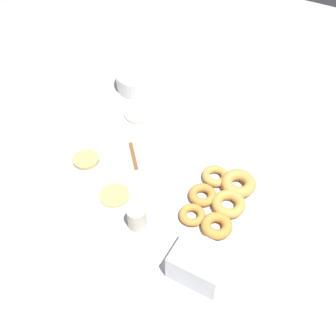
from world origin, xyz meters
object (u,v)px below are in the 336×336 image
object	(u,v)px
container_stack	(199,263)
spatula	(138,175)
pancake_0	(163,141)
batter_bowl	(139,80)
paper_cup	(137,218)
pancake_3	(138,114)
pancake_1	(86,160)
pancake_2	(114,195)
donut_tray	(220,199)

from	to	relation	value
container_stack	spatula	size ratio (longest dim) A/B	0.71
pancake_0	batter_bowl	bearing A→B (deg)	46.13
container_stack	spatula	xyz separation A→B (m)	(0.23, 0.35, -0.05)
pancake_0	paper_cup	xyz separation A→B (m)	(-0.37, -0.12, 0.03)
spatula	pancake_0	bearing A→B (deg)	140.64
pancake_0	spatula	bearing A→B (deg)	-178.03
pancake_0	pancake_3	xyz separation A→B (m)	(0.08, 0.16, 0.00)
pancake_3	paper_cup	distance (m)	0.53
spatula	pancake_1	bearing A→B (deg)	-122.88
pancake_2	donut_tray	world-z (taller)	donut_tray
pancake_0	donut_tray	distance (m)	0.35
pancake_0	pancake_1	distance (m)	0.30
pancake_3	spatula	distance (m)	0.33
donut_tray	paper_cup	size ratio (longest dim) A/B	4.25
pancake_3	batter_bowl	size ratio (longest dim) A/B	0.56
pancake_1	pancake_3	xyz separation A→B (m)	(0.31, -0.03, -0.00)
pancake_1	pancake_3	world-z (taller)	pancake_1
pancake_3	donut_tray	size ratio (longest dim) A/B	0.34
pancake_1	container_stack	distance (m)	0.59
container_stack	paper_cup	size ratio (longest dim) A/B	2.03
pancake_3	batter_bowl	bearing A→B (deg)	29.88
pancake_1	container_stack	size ratio (longest dim) A/B	0.62
pancake_2	container_stack	bearing A→B (deg)	-107.45
container_stack	paper_cup	xyz separation A→B (m)	(0.06, 0.24, -0.01)
pancake_2	paper_cup	world-z (taller)	paper_cup
donut_tray	spatula	size ratio (longest dim) A/B	1.48
pancake_3	spatula	size ratio (longest dim) A/B	0.51
spatula	container_stack	bearing A→B (deg)	15.30
paper_cup	spatula	distance (m)	0.21
batter_bowl	paper_cup	size ratio (longest dim) A/B	2.61
pancake_1	spatula	xyz separation A→B (m)	(0.03, -0.20, -0.00)
pancake_1	paper_cup	xyz separation A→B (m)	(-0.15, -0.31, 0.03)
pancake_3	batter_bowl	world-z (taller)	batter_bowl
pancake_2	pancake_3	size ratio (longest dim) A/B	0.94
pancake_3	paper_cup	bearing A→B (deg)	-148.37
donut_tray	paper_cup	bearing A→B (deg)	137.58
paper_cup	batter_bowl	bearing A→B (deg)	31.17
pancake_1	batter_bowl	xyz separation A→B (m)	(0.47, 0.06, 0.03)
donut_tray	spatula	bearing A→B (deg)	96.26
pancake_3	spatula	xyz separation A→B (m)	(-0.28, -0.17, -0.00)
pancake_1	spatula	distance (m)	0.20
pancake_2	spatula	xyz separation A→B (m)	(0.11, -0.02, -0.00)
pancake_2	pancake_3	bearing A→B (deg)	20.82
pancake_1	paper_cup	bearing A→B (deg)	-115.22
pancake_0	donut_tray	xyz separation A→B (m)	(-0.16, -0.31, 0.01)
donut_tray	paper_cup	xyz separation A→B (m)	(-0.21, 0.19, 0.02)
pancake_0	pancake_2	xyz separation A→B (m)	(-0.31, 0.01, 0.00)
pancake_1	paper_cup	world-z (taller)	paper_cup
pancake_3	pancake_0	bearing A→B (deg)	-117.00
pancake_3	pancake_2	bearing A→B (deg)	-159.18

